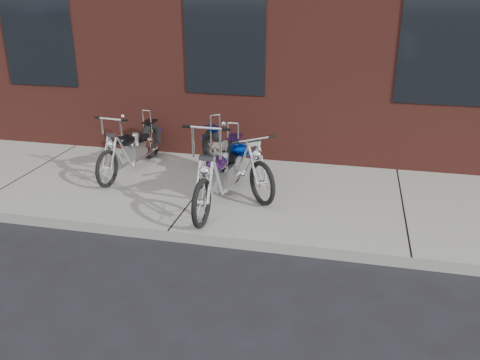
# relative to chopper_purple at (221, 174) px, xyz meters

# --- Properties ---
(ground) EXTENTS (120.00, 120.00, 0.00)m
(ground) POSITION_rel_chopper_purple_xyz_m (-0.43, -1.08, -0.56)
(ground) COLOR #24242C
(ground) RESTS_ON ground
(sidewalk) EXTENTS (22.00, 3.00, 0.15)m
(sidewalk) POSITION_rel_chopper_purple_xyz_m (-0.43, 0.42, -0.49)
(sidewalk) COLOR #A4A191
(sidewalk) RESTS_ON ground
(chopper_purple) EXTENTS (0.56, 2.29, 1.28)m
(chopper_purple) POSITION_rel_chopper_purple_xyz_m (0.00, 0.00, 0.00)
(chopper_purple) COLOR black
(chopper_purple) RESTS_ON sidewalk
(chopper_blue) EXTENTS (1.57, 1.76, 0.98)m
(chopper_blue) POSITION_rel_chopper_purple_xyz_m (0.04, 0.64, -0.01)
(chopper_blue) COLOR black
(chopper_blue) RESTS_ON sidewalk
(chopper_third) EXTENTS (0.50, 2.05, 1.04)m
(chopper_third) POSITION_rel_chopper_purple_xyz_m (-1.77, 0.90, -0.04)
(chopper_third) COLOR black
(chopper_third) RESTS_ON sidewalk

